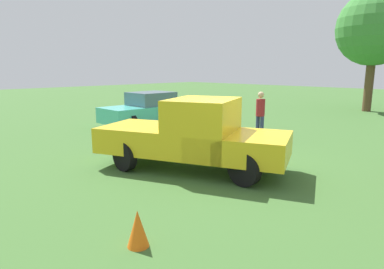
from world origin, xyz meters
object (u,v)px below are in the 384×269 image
at_px(pickup_truck, 197,134).
at_px(tree_side, 375,29).
at_px(person_bystander, 260,112).
at_px(sedan_near, 148,109).
at_px(traffic_cone, 138,229).

height_order(pickup_truck, tree_side, tree_side).
relative_size(person_bystander, tree_side, 0.25).
xyz_separation_m(person_bystander, tree_side, (0.24, 11.30, 3.83)).
bearing_deg(person_bystander, sedan_near, 106.93).
distance_m(pickup_truck, traffic_cone, 3.88).
relative_size(pickup_truck, sedan_near, 1.17).
xyz_separation_m(sedan_near, traffic_cone, (8.54, -6.94, -0.39)).
distance_m(person_bystander, traffic_cone, 8.29).
bearing_deg(traffic_cone, pickup_truck, 120.84).
height_order(pickup_truck, sedan_near, pickup_truck).
xyz_separation_m(pickup_truck, traffic_cone, (1.96, -3.29, -0.66)).
height_order(person_bystander, tree_side, tree_side).
height_order(person_bystander, traffic_cone, person_bystander).
relative_size(sedan_near, traffic_cone, 7.89).
distance_m(sedan_near, person_bystander, 5.64).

